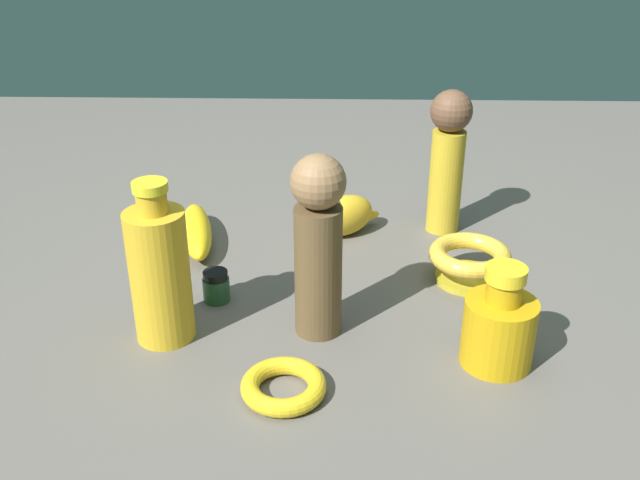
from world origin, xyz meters
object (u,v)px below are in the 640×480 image
object	(u,v)px
bangle	(284,386)
banana	(197,231)
bottle_short	(499,326)
bowl	(469,260)
nail_polish_jar	(216,286)
person_figure_child	(315,243)
person_figure_adult	(448,156)
cat_figurine	(340,213)
bottle_tall	(160,272)

from	to	relation	value
bangle	banana	bearing A→B (deg)	-156.03
bottle_short	bowl	bearing A→B (deg)	-179.24
nail_polish_jar	bangle	size ratio (longest dim) A/B	0.46
bottle_short	person_figure_child	bearing A→B (deg)	-106.18
nail_polish_jar	bowl	size ratio (longest dim) A/B	0.38
bowl	person_figure_adult	distance (m)	0.20
person_figure_adult	bottle_short	bearing A→B (deg)	2.81
cat_figurine	bowl	xyz separation A→B (m)	(0.14, 0.18, -0.01)
person_figure_adult	bottle_tall	bearing A→B (deg)	-50.55
person_figure_child	person_figure_adult	bearing A→B (deg)	146.50
bottle_tall	cat_figurine	xyz separation A→B (m)	(-0.29, 0.22, -0.05)
person_figure_child	bottle_short	xyz separation A→B (m)	(0.06, 0.22, -0.08)
bottle_tall	cat_figurine	bearing A→B (deg)	142.94
bottle_tall	person_figure_adult	world-z (taller)	person_figure_adult
bangle	bowl	xyz separation A→B (m)	(-0.26, 0.25, 0.02)
cat_figurine	banana	size ratio (longest dim) A/B	0.65
person_figure_child	cat_figurine	world-z (taller)	person_figure_child
cat_figurine	bottle_short	xyz separation A→B (m)	(0.34, 0.19, 0.01)
bottle_tall	person_figure_adult	xyz separation A→B (m)	(-0.32, 0.39, 0.04)
bottle_tall	bowl	distance (m)	0.44
banana	bottle_short	bearing A→B (deg)	41.02
banana	person_figure_adult	bearing A→B (deg)	86.41
bottle_tall	banana	bearing A→B (deg)	-178.63
bowl	person_figure_adult	bearing A→B (deg)	-174.90
nail_polish_jar	cat_figurine	bearing A→B (deg)	140.46
banana	person_figure_adult	xyz separation A→B (m)	(-0.07, 0.40, 0.10)
bowl	nail_polish_jar	bearing A→B (deg)	-80.20
person_figure_child	bowl	bearing A→B (deg)	121.07
person_figure_child	banana	bearing A→B (deg)	-140.51
person_figure_child	bottle_tall	xyz separation A→B (m)	(0.02, -0.19, -0.03)
nail_polish_jar	person_figure_adult	xyz separation A→B (m)	(-0.23, 0.34, 0.11)
nail_polish_jar	banana	world-z (taller)	banana
bottle_short	person_figure_adult	world-z (taller)	person_figure_adult
bottle_short	banana	distance (m)	0.51
bangle	bowl	distance (m)	0.36
person_figure_child	cat_figurine	distance (m)	0.29
bottle_short	nail_polish_jar	bearing A→B (deg)	-110.34
person_figure_child	cat_figurine	xyz separation A→B (m)	(-0.27, 0.03, -0.08)
bottle_tall	person_figure_adult	size ratio (longest dim) A/B	0.90
person_figure_adult	banana	bearing A→B (deg)	-80.61
bottle_tall	bangle	xyz separation A→B (m)	(0.11, 0.16, -0.08)
nail_polish_jar	bottle_short	bearing A→B (deg)	69.66
nail_polish_jar	bangle	xyz separation A→B (m)	(0.20, 0.11, -0.01)
cat_figurine	person_figure_child	bearing A→B (deg)	-6.53
bowl	cat_figurine	bearing A→B (deg)	-128.07
banana	nail_polish_jar	bearing A→B (deg)	5.78
cat_figurine	person_figure_adult	size ratio (longest dim) A/B	0.52
cat_figurine	bottle_short	distance (m)	0.39
bottle_tall	banana	distance (m)	0.26
bottle_tall	bowl	xyz separation A→B (m)	(-0.15, 0.41, -0.06)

